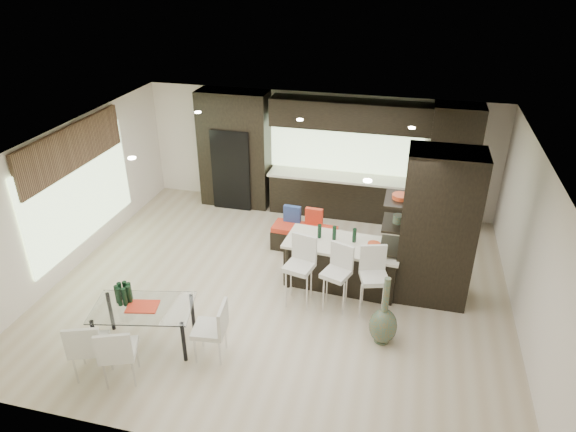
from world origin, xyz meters
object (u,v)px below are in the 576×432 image
(stool_right, at_px, (373,289))
(chair_near, at_px, (120,354))
(stool_mid, at_px, (335,285))
(chair_end, at_px, (210,333))
(bench, at_px, (304,238))
(dining_table, at_px, (146,326))
(stool_left, at_px, (299,278))
(chair_far, at_px, (90,348))
(floor_vase, at_px, (385,311))
(kitchen_island, at_px, (342,264))

(stool_right, bearing_deg, chair_near, -161.45)
(stool_mid, relative_size, chair_end, 1.09)
(stool_right, bearing_deg, stool_mid, 162.33)
(bench, distance_m, dining_table, 3.80)
(stool_left, xyz_separation_m, chair_far, (-2.49, -2.32, -0.05))
(chair_near, bearing_deg, bench, 45.72)
(bench, distance_m, floor_vase, 3.02)
(bench, distance_m, chair_end, 3.45)
(floor_vase, relative_size, chair_near, 1.32)
(dining_table, relative_size, chair_end, 1.70)
(floor_vase, bearing_deg, stool_right, 109.59)
(stool_right, xyz_separation_m, chair_near, (-3.27, -2.33, -0.05))
(kitchen_island, bearing_deg, bench, 135.81)
(bench, bearing_deg, stool_mid, -59.63)
(stool_left, xyz_separation_m, chair_end, (-0.98, -1.59, -0.07))
(stool_left, bearing_deg, chair_near, -118.20)
(stool_left, distance_m, chair_far, 3.40)
(chair_far, relative_size, chair_end, 1.04)
(stool_right, bearing_deg, kitchen_island, 112.77)
(stool_left, bearing_deg, dining_table, -129.00)
(floor_vase, xyz_separation_m, dining_table, (-3.51, -0.95, -0.23))
(stool_right, xyz_separation_m, chair_end, (-2.23, -1.59, -0.06))
(stool_left, height_order, floor_vase, floor_vase)
(chair_far, bearing_deg, floor_vase, 2.68)
(floor_vase, bearing_deg, chair_end, -158.94)
(bench, bearing_deg, chair_end, -98.45)
(chair_near, bearing_deg, chair_far, 158.92)
(kitchen_island, relative_size, dining_table, 1.38)
(kitchen_island, height_order, floor_vase, floor_vase)
(stool_mid, distance_m, chair_near, 3.53)
(chair_far, bearing_deg, stool_right, 11.65)
(stool_left, xyz_separation_m, dining_table, (-2.03, -1.59, -0.15))
(chair_near, distance_m, chair_far, 0.46)
(floor_vase, distance_m, chair_end, 2.64)
(bench, distance_m, chair_near, 4.46)
(dining_table, bearing_deg, bench, 50.62)
(chair_near, height_order, chair_end, chair_near)
(stool_left, height_order, stool_right, stool_left)
(kitchen_island, xyz_separation_m, chair_far, (-3.11, -3.08, 0.03))
(kitchen_island, bearing_deg, floor_vase, -54.47)
(stool_right, xyz_separation_m, floor_vase, (0.23, -0.65, 0.10))
(floor_vase, distance_m, dining_table, 3.64)
(bench, bearing_deg, floor_vase, -50.86)
(stool_left, relative_size, chair_near, 1.13)
(chair_far, bearing_deg, dining_table, 37.74)
(stool_right, height_order, dining_table, stool_right)
(chair_end, bearing_deg, stool_left, -38.37)
(bench, xyz_separation_m, chair_end, (-0.69, -3.38, 0.18))
(chair_near, distance_m, chair_end, 1.28)
(floor_vase, distance_m, chair_far, 4.31)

